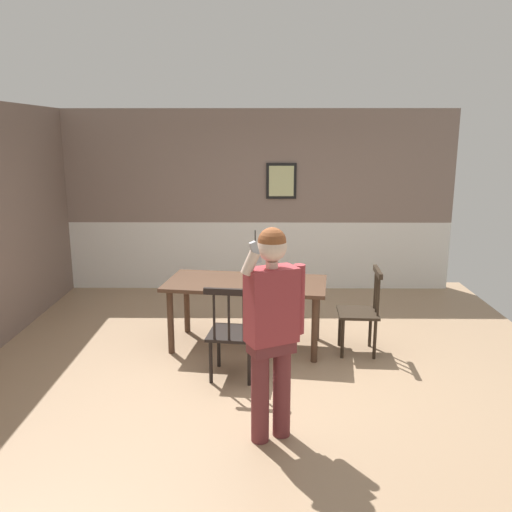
{
  "coord_description": "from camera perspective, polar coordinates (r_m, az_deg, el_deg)",
  "views": [
    {
      "loc": [
        0.05,
        -5.02,
        2.35
      ],
      "look_at": [
        0.01,
        -0.68,
        1.35
      ],
      "focal_mm": 37.23,
      "sensor_mm": 36.0,
      "label": 1
    }
  ],
  "objects": [
    {
      "name": "ground_plane",
      "position": [
        5.54,
        -0.04,
        -12.06
      ],
      "size": [
        6.53,
        6.53,
        0.0
      ],
      "primitive_type": "plane",
      "color": "#9E7F60"
    },
    {
      "name": "chair_near_window",
      "position": [
        5.2,
        -2.55,
        -8.2
      ],
      "size": [
        0.52,
        0.52,
        0.96
      ],
      "rotation": [
        0.0,
        0.0,
        -0.13
      ],
      "color": "black",
      "rests_on": "ground_plane"
    },
    {
      "name": "dining_table",
      "position": [
        5.89,
        -1.08,
        -3.62
      ],
      "size": [
        1.86,
        1.08,
        0.76
      ],
      "rotation": [
        0.0,
        0.0,
        -0.14
      ],
      "color": "#4C3323",
      "rests_on": "ground_plane"
    },
    {
      "name": "room_back_partition",
      "position": [
        8.06,
        0.16,
        5.56
      ],
      "size": [
        5.86,
        0.17,
        2.71
      ],
      "color": "gray",
      "rests_on": "ground_plane"
    },
    {
      "name": "chair_by_doorway",
      "position": [
        5.89,
        11.24,
        -5.88
      ],
      "size": [
        0.45,
        0.45,
        0.95
      ],
      "rotation": [
        0.0,
        0.0,
        1.51
      ],
      "color": "#2D2319",
      "rests_on": "ground_plane"
    },
    {
      "name": "person_figure",
      "position": [
        4.03,
        1.77,
        -7.08
      ],
      "size": [
        0.48,
        0.35,
        1.69
      ],
      "rotation": [
        0.0,
        0.0,
        3.59
      ],
      "color": "brown",
      "rests_on": "ground_plane"
    }
  ]
}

